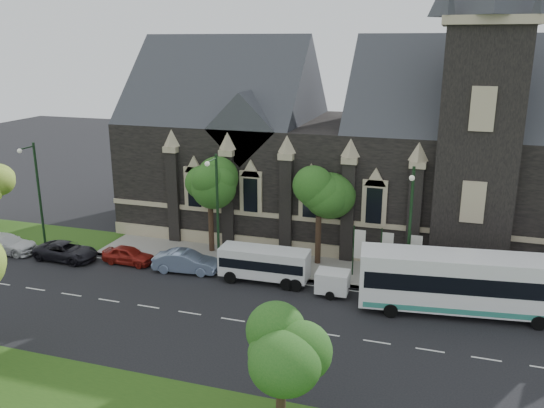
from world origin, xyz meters
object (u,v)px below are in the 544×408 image
at_px(tree_park_east, 286,343).
at_px(street_lamp_far, 37,190).
at_px(car_far_red, 128,255).
at_px(car_far_white, 6,244).
at_px(tree_walk_right, 323,193).
at_px(sedan, 186,262).
at_px(box_trailer, 333,282).
at_px(tour_coach, 468,283).
at_px(street_lamp_near, 410,224).
at_px(car_far_black, 66,251).
at_px(banner_flag_left, 357,247).
at_px(shuttle_bus, 265,263).
at_px(banner_flag_center, 385,250).
at_px(tree_walk_left, 213,185).
at_px(banner_flag_right, 413,253).
at_px(street_lamp_mid, 216,206).

height_order(tree_park_east, street_lamp_far, street_lamp_far).
height_order(car_far_red, car_far_white, car_far_white).
distance_m(tree_walk_right, sedan, 11.61).
bearing_deg(box_trailer, tour_coach, -1.75).
relative_size(tree_walk_right, car_far_white, 1.46).
xyz_separation_m(street_lamp_near, street_lamp_far, (-30.00, 0.00, 0.00)).
distance_m(car_far_red, car_far_black, 5.23).
xyz_separation_m(banner_flag_left, shuttle_bus, (-6.23, -2.80, -0.93)).
xyz_separation_m(tree_park_east, box_trailer, (-0.96, 14.78, -3.64)).
distance_m(street_lamp_near, car_far_black, 26.84).
relative_size(sedan, car_far_black, 0.95).
height_order(street_lamp_near, banner_flag_center, street_lamp_near).
bearing_deg(tree_walk_left, tour_coach, -15.18).
bearing_deg(car_far_red, banner_flag_right, -81.30).
bearing_deg(box_trailer, shuttle_bus, 170.76).
xyz_separation_m(banner_flag_right, tour_coach, (3.67, -3.66, -0.24)).
relative_size(street_lamp_near, car_far_black, 1.73).
height_order(tree_park_east, sedan, tree_park_east).
bearing_deg(banner_flag_right, street_lamp_near, -98.56).
bearing_deg(shuttle_bus, sedan, 179.80).
bearing_deg(car_far_black, car_far_red, -79.49).
xyz_separation_m(tree_walk_left, shuttle_bus, (5.85, -4.50, -4.28)).
relative_size(street_lamp_mid, shuttle_bus, 1.38).
height_order(sedan, car_far_black, sedan).
bearing_deg(sedan, box_trailer, -99.17).
bearing_deg(street_lamp_far, sedan, -4.19).
bearing_deg(banner_flag_center, street_lamp_mid, -171.18).
bearing_deg(shuttle_bus, street_lamp_near, 3.83).
xyz_separation_m(street_lamp_far, tour_coach, (33.95, -1.75, -2.97)).
relative_size(tree_walk_right, tree_walk_left, 1.02).
relative_size(street_lamp_near, street_lamp_mid, 1.00).
xyz_separation_m(street_lamp_near, banner_flag_center, (-1.71, 1.91, -2.73)).
xyz_separation_m(street_lamp_near, car_far_black, (-26.42, -1.69, -4.39)).
distance_m(tree_park_east, sedan, 20.12).
distance_m(street_lamp_mid, car_far_red, 8.53).
xyz_separation_m(tree_walk_right, car_far_white, (-25.41, -5.49, -5.04)).
bearing_deg(street_lamp_near, box_trailer, -161.09).
xyz_separation_m(tree_park_east, tree_walk_right, (-2.96, 20.04, 1.20)).
bearing_deg(tree_park_east, banner_flag_left, 89.65).
height_order(box_trailer, car_far_black, box_trailer).
height_order(box_trailer, car_far_white, box_trailer).
relative_size(tree_walk_right, sedan, 1.57).
xyz_separation_m(tree_walk_left, banner_flag_right, (16.08, -1.70, -3.35)).
distance_m(tree_park_east, tree_walk_left, 23.36).
distance_m(tree_walk_left, box_trailer, 13.10).
height_order(banner_flag_right, car_far_red, banner_flag_right).
relative_size(banner_flag_right, sedan, 0.81).
xyz_separation_m(tree_walk_right, street_lamp_far, (-23.21, -3.62, -0.71)).
relative_size(tree_walk_right, shuttle_bus, 1.19).
xyz_separation_m(street_lamp_near, sedan, (-16.19, -1.01, -4.29)).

